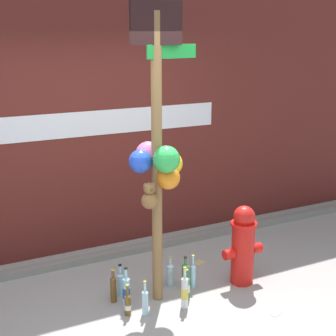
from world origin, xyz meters
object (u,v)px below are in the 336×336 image
Objects in this scene: bottle_2 at (158,276)px; bottle_4 at (185,276)px; memorial_post at (158,147)px; bottle_7 at (185,292)px; bottle_3 at (128,304)px; bottle_8 at (170,273)px; bottle_9 at (121,283)px; bottle_1 at (113,288)px; bottle_0 at (126,291)px; bottle_5 at (187,287)px; bottle_10 at (193,275)px; fire_hydrant at (243,245)px; bottle_6 at (145,301)px.

bottle_4 reaches higher than bottle_2.
bottle_7 is at bearing -60.14° from memorial_post.
memorial_post reaches higher than bottle_3.
bottle_8 is 0.95× the size of bottle_9.
bottle_1 reaches higher than bottle_8.
memorial_post is 7.61× the size of bottle_4.
bottle_0 is (-0.33, 0.01, -1.34)m from memorial_post.
bottle_3 is at bearing -179.16° from bottle_5.
bottle_9 is (-0.53, 0.03, 0.01)m from bottle_8.
bottle_5 is (0.16, -0.30, -0.01)m from bottle_2.
memorial_post reaches higher than bottle_5.
bottle_8 is (0.15, 0.02, -0.01)m from bottle_2.
bottle_10 reaches higher than bottle_5.
fire_hydrant reaches higher than bottle_7.
bottle_7 is at bearing -8.51° from bottle_6.
bottle_10 is at bearing 20.73° from bottle_6.
fire_hydrant is at bearing -14.34° from bottle_9.
fire_hydrant is at bearing -13.96° from bottle_10.
memorial_post reaches higher than bottle_10.
bottle_2 is at bearing -7.17° from bottle_9.
bottle_0 is 0.44m from bottle_2.
memorial_post reaches higher than bottle_4.
bottle_7 is (0.52, -0.12, 0.05)m from bottle_3.
bottle_2 is 1.07× the size of bottle_3.
bottle_10 is at bearing 49.49° from bottle_7.
bottle_6 reaches higher than bottle_2.
bottle_10 is (0.81, -0.10, -0.00)m from bottle_1.
fire_hydrant is at bearing -4.22° from bottle_0.
fire_hydrant is (0.90, -0.08, -1.08)m from memorial_post.
bottle_3 is (-0.04, -0.14, -0.05)m from bottle_0.
bottle_5 reaches higher than bottle_3.
bottle_0 is 1.22× the size of bottle_9.
bottle_7 reaches higher than bottle_0.
bottle_6 is (-0.54, -0.23, -0.02)m from bottle_4.
bottle_2 reaches higher than bottle_3.
bottle_0 is 0.23m from bottle_6.
bottle_5 is at bearing -27.96° from memorial_post.
bottle_10 reaches higher than bottle_3.
bottle_0 is at bearing 178.91° from memorial_post.
bottle_6 is at bearing -63.83° from bottle_0.
bottle_8 is at bearing -2.81° from bottle_9.
bottle_6 is 0.95× the size of bottle_10.
bottle_8 is at bearing 80.24° from bottle_7.
bottle_9 is at bearing 99.98° from bottle_6.
bottle_2 is (0.49, 0.03, -0.01)m from bottle_1.
bottle_8 is at bearing 116.77° from bottle_4.
bottle_10 is at bearing -14.62° from bottle_9.
bottle_10 is at bearing 5.87° from memorial_post.
fire_hydrant is 2.53× the size of bottle_9.
bottle_6 is at bearing -62.35° from bottle_1.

